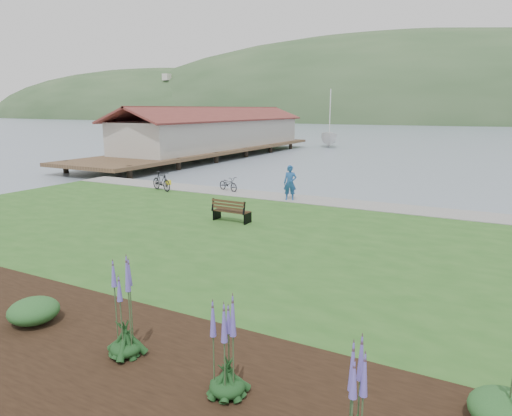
{
  "coord_description": "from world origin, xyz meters",
  "views": [
    {
      "loc": [
        8.06,
        -15.65,
        5.21
      ],
      "look_at": [
        -0.38,
        0.13,
        1.3
      ],
      "focal_mm": 32.0,
      "sensor_mm": 36.0,
      "label": 1
    }
  ],
  "objects": [
    {
      "name": "echium_0",
      "position": [
        1.94,
        -9.64,
        1.38
      ],
      "size": [
        0.62,
        0.62,
        2.29
      ],
      "color": "#123316",
      "rests_on": "garden_bed"
    },
    {
      "name": "bicycle_b",
      "position": [
        -9.61,
        5.41,
        0.97
      ],
      "size": [
        1.16,
        1.98,
        1.15
      ],
      "primitive_type": "imported",
      "rotation": [
        0.0,
        0.0,
        1.23
      ],
      "color": "black",
      "rests_on": "lawn"
    },
    {
      "name": "sailboat",
      "position": [
        -12.95,
        45.07,
        0.0
      ],
      "size": [
        12.47,
        12.56,
        24.91
      ],
      "primitive_type": "imported",
      "rotation": [
        0.0,
        0.0,
        0.4
      ],
      "color": "silver",
      "rests_on": "ground"
    },
    {
      "name": "lawn",
      "position": [
        0.0,
        -2.0,
        0.2
      ],
      "size": [
        34.0,
        20.0,
        0.4
      ],
      "primitive_type": "cube",
      "color": "#28551E",
      "rests_on": "ground"
    },
    {
      "name": "bicycle_a",
      "position": [
        -6.03,
        7.2,
        0.83
      ],
      "size": [
        1.14,
        1.75,
        0.87
      ],
      "primitive_type": "imported",
      "rotation": [
        0.0,
        0.0,
        1.2
      ],
      "color": "black",
      "rests_on": "lawn"
    },
    {
      "name": "echium_1",
      "position": [
        4.37,
        -9.79,
        1.24
      ],
      "size": [
        0.62,
        0.62,
        1.98
      ],
      "color": "#123316",
      "rests_on": "garden_bed"
    },
    {
      "name": "pannier",
      "position": [
        -10.52,
        7.18,
        0.56
      ],
      "size": [
        0.25,
        0.33,
        0.32
      ],
      "primitive_type": "cube",
      "rotation": [
        0.0,
        0.0,
        -0.2
      ],
      "color": "yellow",
      "rests_on": "lawn"
    },
    {
      "name": "person",
      "position": [
        -1.63,
        6.33,
        1.5
      ],
      "size": [
        0.93,
        0.77,
        2.21
      ],
      "primitive_type": "imported",
      "rotation": [
        0.0,
        0.0,
        0.31
      ],
      "color": "#1E4C89",
      "rests_on": "lawn"
    },
    {
      "name": "pier_pavilion",
      "position": [
        -20.0,
        27.52,
        2.64
      ],
      "size": [
        8.0,
        36.0,
        5.4
      ],
      "color": "#4C3826",
      "rests_on": "ground"
    },
    {
      "name": "garden_bed",
      "position": [
        3.0,
        -9.8,
        0.42
      ],
      "size": [
        24.0,
        4.4,
        0.04
      ],
      "primitive_type": "cube",
      "color": "black",
      "rests_on": "lawn"
    },
    {
      "name": "park_bench",
      "position": [
        -1.97,
        0.78,
        0.91
      ],
      "size": [
        1.67,
        0.72,
        1.02
      ],
      "rotation": [
        0.0,
        0.0,
        -0.03
      ],
      "color": "#312113",
      "rests_on": "lawn"
    },
    {
      "name": "ground",
      "position": [
        0.0,
        0.0,
        0.0
      ],
      "size": [
        600.0,
        600.0,
        0.0
      ],
      "primitive_type": "plane",
      "color": "slate",
      "rests_on": "ground"
    },
    {
      "name": "shoreline_path",
      "position": [
        0.0,
        6.9,
        0.42
      ],
      "size": [
        34.0,
        2.2,
        0.03
      ],
      "primitive_type": "cube",
      "color": "gray",
      "rests_on": "lawn"
    },
    {
      "name": "shrub_2",
      "position": [
        8.53,
        -8.47,
        0.71
      ],
      "size": [
        1.08,
        1.08,
        0.54
      ],
      "primitive_type": "ellipsoid",
      "color": "#1E4C21",
      "rests_on": "garden_bed"
    },
    {
      "name": "shrub_0",
      "position": [
        -0.92,
        -9.56,
        0.72
      ],
      "size": [
        1.12,
        1.12,
        0.56
      ],
      "primitive_type": "ellipsoid",
      "color": "#1E4C21",
      "rests_on": "garden_bed"
    }
  ]
}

